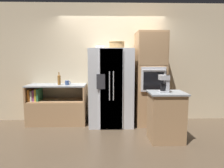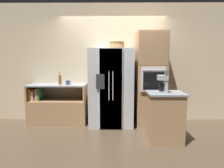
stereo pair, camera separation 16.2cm
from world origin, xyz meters
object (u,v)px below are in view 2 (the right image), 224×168
object	(u,v)px
refrigerator	(111,87)
fruit_bowl	(100,47)
mug	(68,82)
coffee_maker	(164,83)
wicker_basket	(117,45)
bottle_tall	(60,79)
wall_oven	(150,79)

from	to	relation	value
refrigerator	fruit_bowl	bearing A→B (deg)	166.88
mug	coffee_maker	world-z (taller)	coffee_maker
wicker_basket	coffee_maker	xyz separation A→B (m)	(0.81, -0.89, -0.73)
fruit_bowl	bottle_tall	bearing A→B (deg)	177.99
refrigerator	wall_oven	size ratio (longest dim) A/B	0.82
refrigerator	wicker_basket	xyz separation A→B (m)	(0.13, -0.08, 0.94)
bottle_tall	coffee_maker	world-z (taller)	coffee_maker
refrigerator	wall_oven	bearing A→B (deg)	2.71
mug	wicker_basket	bearing A→B (deg)	-7.23
wall_oven	bottle_tall	distance (m)	2.07
wicker_basket	mug	xyz separation A→B (m)	(-1.12, 0.14, -0.84)
wicker_basket	mug	bearing A→B (deg)	172.77
wicker_basket	mug	world-z (taller)	wicker_basket
wall_oven	fruit_bowl	distance (m)	1.33
wicker_basket	coffee_maker	world-z (taller)	wicker_basket
mug	refrigerator	bearing A→B (deg)	-3.78
coffee_maker	refrigerator	bearing A→B (deg)	134.32
fruit_bowl	mug	world-z (taller)	fruit_bowl
bottle_tall	coffee_maker	bearing A→B (deg)	-26.37
fruit_bowl	wall_oven	bearing A→B (deg)	-0.67
wall_oven	mug	size ratio (longest dim) A/B	16.19
wall_oven	wicker_basket	distance (m)	1.08
refrigerator	coffee_maker	bearing A→B (deg)	-45.68
refrigerator	wall_oven	distance (m)	0.91
wicker_basket	bottle_tall	bearing A→B (deg)	172.81
refrigerator	wicker_basket	size ratio (longest dim) A/B	4.99
mug	coffee_maker	distance (m)	2.19
bottle_tall	mug	bearing A→B (deg)	-6.96
wicker_basket	wall_oven	bearing A→B (deg)	8.82
fruit_bowl	coffee_maker	distance (m)	1.70
wall_oven	coffee_maker	xyz separation A→B (m)	(0.05, -1.00, 0.03)
bottle_tall	fruit_bowl	bearing A→B (deg)	-2.01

